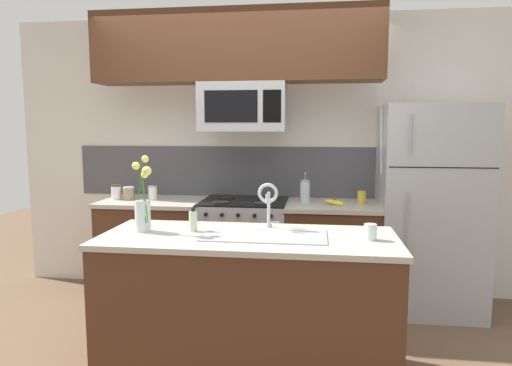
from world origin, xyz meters
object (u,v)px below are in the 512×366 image
object	(u,v)px
storage_jar_medium	(129,193)
sink_faucet	(268,199)
stove_range	(244,250)
microwave	(244,107)
refrigerator	(429,209)
banana_bunch	(335,202)
french_press	(305,191)
coffee_tin	(362,197)
flower_vase	(143,210)
dish_soap_bottle	(193,221)
spare_glass	(370,232)
storage_jar_short	(153,193)
storage_jar_tall	(116,192)

from	to	relation	value
storage_jar_medium	sink_faucet	world-z (taller)	sink_faucet
stove_range	microwave	distance (m)	1.28
refrigerator	banana_bunch	world-z (taller)	refrigerator
french_press	sink_faucet	bearing A→B (deg)	-100.76
microwave	coffee_tin	distance (m)	1.30
coffee_tin	flower_vase	size ratio (longest dim) A/B	0.23
french_press	banana_bunch	bearing A→B (deg)	-24.73
microwave	flower_vase	size ratio (longest dim) A/B	1.53
dish_soap_bottle	spare_glass	bearing A→B (deg)	-4.21
storage_jar_short	stove_range	bearing A→B (deg)	-0.94
banana_bunch	spare_glass	size ratio (longest dim) A/B	1.97
microwave	refrigerator	xyz separation A→B (m)	(1.60, 0.04, -0.87)
refrigerator	flower_vase	size ratio (longest dim) A/B	3.60
microwave	french_press	world-z (taller)	microwave
storage_jar_medium	dish_soap_bottle	xyz separation A→B (m)	(0.93, -1.17, 0.01)
stove_range	flower_vase	world-z (taller)	flower_vase
banana_bunch	microwave	bearing A→B (deg)	177.21
spare_glass	flower_vase	world-z (taller)	flower_vase
microwave	storage_jar_tall	xyz separation A→B (m)	(-1.20, 0.00, -0.77)
banana_bunch	coffee_tin	bearing A→B (deg)	25.17
sink_faucet	banana_bunch	bearing A→B (deg)	64.61
storage_jar_tall	banana_bunch	world-z (taller)	storage_jar_tall
stove_range	french_press	xyz separation A→B (m)	(0.54, 0.06, 0.55)
sink_faucet	storage_jar_short	bearing A→B (deg)	137.91
storage_jar_tall	french_press	bearing A→B (deg)	2.57
refrigerator	stove_range	bearing A→B (deg)	-179.28
stove_range	coffee_tin	xyz separation A→B (m)	(1.03, 0.05, 0.50)
banana_bunch	refrigerator	bearing A→B (deg)	5.71
sink_faucet	spare_glass	distance (m)	0.68
storage_jar_short	coffee_tin	xyz separation A→B (m)	(1.89, 0.04, -0.01)
dish_soap_bottle	spare_glass	xyz separation A→B (m)	(1.10, -0.08, -0.02)
banana_bunch	flower_vase	size ratio (longest dim) A/B	0.39
stove_range	spare_glass	world-z (taller)	spare_glass
stove_range	refrigerator	world-z (taller)	refrigerator
sink_faucet	spare_glass	world-z (taller)	sink_faucet
flower_vase	french_press	bearing A→B (deg)	52.47
storage_jar_short	spare_glass	size ratio (longest dim) A/B	1.33
storage_jar_tall	stove_range	bearing A→B (deg)	0.86
storage_jar_short	spare_glass	world-z (taller)	storage_jar_short
stove_range	flower_vase	xyz separation A→B (m)	(-0.46, -1.24, 0.59)
storage_jar_medium	sink_faucet	distance (m)	1.74
french_press	flower_vase	size ratio (longest dim) A/B	0.55
refrigerator	french_press	size ratio (longest dim) A/B	6.59
banana_bunch	sink_faucet	xyz separation A→B (m)	(-0.47, -1.00, 0.18)
french_press	stove_range	bearing A→B (deg)	-173.65
storage_jar_tall	french_press	size ratio (longest dim) A/B	0.50
microwave	sink_faucet	size ratio (longest dim) A/B	2.43
coffee_tin	dish_soap_bottle	world-z (taller)	dish_soap_bottle
refrigerator	dish_soap_bottle	world-z (taller)	refrigerator
storage_jar_tall	banana_bunch	bearing A→B (deg)	-1.21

